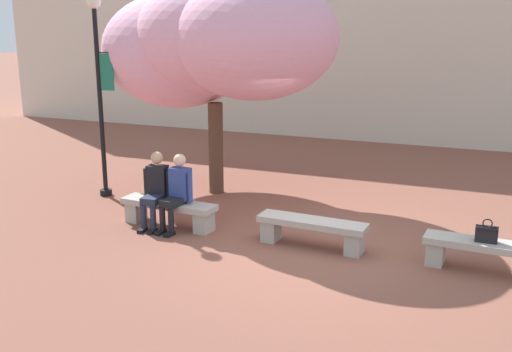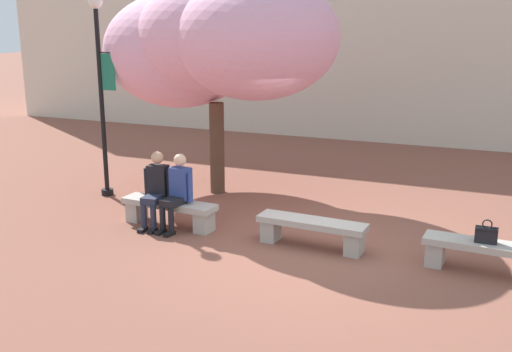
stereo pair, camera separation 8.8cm
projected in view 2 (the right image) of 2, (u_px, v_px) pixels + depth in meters
ground_plane at (311, 247)px, 9.39m from camera, size 100.00×100.00×0.00m
building_facade at (424, 2)px, 18.00m from camera, size 28.00×4.00×7.99m
stone_bench_west_end at (169, 209)px, 10.28m from camera, size 1.75×0.51×0.45m
stone_bench_near_west at (312, 229)px, 9.32m from camera, size 1.75×0.51×0.45m
stone_bench_center at (487, 253)px, 8.35m from camera, size 1.75×0.51×0.45m
person_seated_left at (156, 187)px, 10.22m from camera, size 0.51×0.70×1.29m
person_seated_right at (177, 189)px, 10.06m from camera, size 0.51×0.72×1.29m
handbag at (486, 234)px, 8.29m from camera, size 0.30×0.15×0.34m
cherry_tree_main at (217, 42)px, 11.66m from camera, size 5.01×3.69×4.29m
lamp_post_with_banner at (101, 78)px, 11.62m from camera, size 0.54×0.28×3.94m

